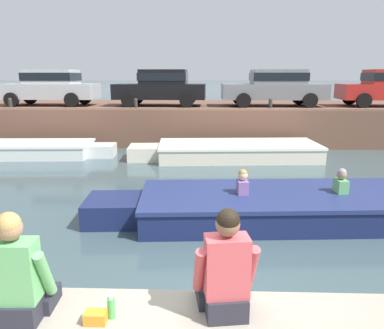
# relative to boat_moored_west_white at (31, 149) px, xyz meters

# --- Properties ---
(ground_plane) EXTENTS (400.00, 400.00, 0.00)m
(ground_plane) POSITION_rel_boat_moored_west_white_xyz_m (6.09, -3.94, -0.25)
(ground_plane) COLOR #3D5156
(far_quay_wall) EXTENTS (60.00, 6.00, 1.48)m
(far_quay_wall) POSITION_rel_boat_moored_west_white_xyz_m (6.09, 4.61, 0.49)
(far_quay_wall) COLOR brown
(far_quay_wall) RESTS_ON ground
(far_wall_coping) EXTENTS (60.00, 0.24, 0.08)m
(far_wall_coping) POSITION_rel_boat_moored_west_white_xyz_m (6.09, 1.73, 1.27)
(far_wall_coping) COLOR brown
(far_wall_coping) RESTS_ON far_quay_wall
(boat_moored_west_white) EXTENTS (5.47, 1.96, 0.50)m
(boat_moored_west_white) POSITION_rel_boat_moored_west_white_xyz_m (0.00, 0.00, 0.00)
(boat_moored_west_white) COLOR white
(boat_moored_west_white) RESTS_ON ground
(boat_moored_central_cream) EXTENTS (6.49, 2.49, 0.54)m
(boat_moored_central_cream) POSITION_rel_boat_moored_west_white_xyz_m (6.96, -0.12, 0.02)
(boat_moored_central_cream) COLOR silver
(boat_moored_central_cream) RESTS_ON ground
(motorboat_passing) EXTENTS (6.85, 2.40, 1.03)m
(motorboat_passing) POSITION_rel_boat_moored_west_white_xyz_m (7.38, -5.64, 0.03)
(motorboat_passing) COLOR navy
(motorboat_passing) RESTS_ON ground
(car_leftmost_silver) EXTENTS (4.14, 1.91, 1.54)m
(car_leftmost_silver) POSITION_rel_boat_moored_west_white_xyz_m (-0.70, 3.78, 2.08)
(car_leftmost_silver) COLOR #B7BABC
(car_leftmost_silver) RESTS_ON far_quay_wall
(car_left_inner_black) EXTENTS (3.96, 1.97, 1.54)m
(car_left_inner_black) POSITION_rel_boat_moored_west_white_xyz_m (4.19, 3.78, 2.08)
(car_left_inner_black) COLOR black
(car_left_inner_black) RESTS_ON far_quay_wall
(car_centre_grey) EXTENTS (4.42, 1.98, 1.54)m
(car_centre_grey) POSITION_rel_boat_moored_west_white_xyz_m (9.07, 3.78, 2.08)
(car_centre_grey) COLOR slate
(car_centre_grey) RESTS_ON far_quay_wall
(mooring_bollard_west) EXTENTS (0.15, 0.15, 0.44)m
(mooring_bollard_west) POSITION_rel_boat_moored_west_white_xyz_m (-1.55, 1.86, 1.47)
(mooring_bollard_west) COLOR #2D2B28
(mooring_bollard_west) RESTS_ON far_quay_wall
(mooring_bollard_mid) EXTENTS (0.15, 0.15, 0.44)m
(mooring_bollard_mid) POSITION_rel_boat_moored_west_white_xyz_m (3.40, 1.86, 1.47)
(mooring_bollard_mid) COLOR #2D2B28
(mooring_bollard_mid) RESTS_ON far_quay_wall
(mooring_bollard_east) EXTENTS (0.15, 0.15, 0.44)m
(mooring_bollard_east) POSITION_rel_boat_moored_west_white_xyz_m (8.58, 1.86, 1.47)
(mooring_bollard_east) COLOR #2D2B28
(mooring_bollard_east) RESTS_ON far_quay_wall
(person_seated_left) EXTENTS (0.54, 0.53, 0.96)m
(person_seated_left) POSITION_rel_boat_moored_west_white_xyz_m (4.56, -9.96, 0.92)
(person_seated_left) COLOR #282833
(person_seated_left) RESTS_ON near_quay
(person_seated_right) EXTENTS (0.56, 0.57, 0.96)m
(person_seated_right) POSITION_rel_boat_moored_west_white_xyz_m (6.26, -9.82, 0.92)
(person_seated_right) COLOR #282833
(person_seated_right) RESTS_ON near_quay
(bottle_drink) EXTENTS (0.06, 0.06, 0.20)m
(bottle_drink) POSITION_rel_boat_moored_west_white_xyz_m (5.31, -9.93, 0.64)
(bottle_drink) COLOR #4CB259
(bottle_drink) RESTS_ON near_quay
(snack_bag) EXTENTS (0.18, 0.12, 0.10)m
(snack_bag) POSITION_rel_boat_moored_west_white_xyz_m (5.19, -10.00, 0.60)
(snack_bag) COLOR orange
(snack_bag) RESTS_ON near_quay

